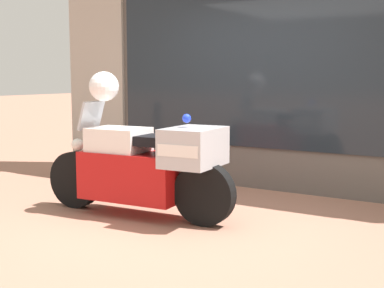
{
  "coord_description": "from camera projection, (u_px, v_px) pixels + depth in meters",
  "views": [
    {
      "loc": [
        2.77,
        -4.53,
        1.48
      ],
      "look_at": [
        -0.25,
        0.38,
        0.74
      ],
      "focal_mm": 50.0,
      "sensor_mm": 36.0,
      "label": 1
    }
  ],
  "objects": [
    {
      "name": "ground_plane",
      "position": [
        194.0,
        221.0,
        5.46
      ],
      "size": [
        60.0,
        60.0,
        0.0
      ],
      "primitive_type": "plane",
      "color": "#9E6B56"
    },
    {
      "name": "shop_building",
      "position": [
        241.0,
        48.0,
        7.16
      ],
      "size": [
        6.73,
        0.55,
        3.68
      ],
      "color": "#56514C",
      "rests_on": "ground"
    },
    {
      "name": "window_display",
      "position": [
        305.0,
        154.0,
        6.88
      ],
      "size": [
        5.24,
        0.3,
        2.0
      ],
      "color": "slate",
      "rests_on": "ground"
    },
    {
      "name": "paramedic_motorcycle",
      "position": [
        146.0,
        165.0,
        5.57
      ],
      "size": [
        2.26,
        0.7,
        1.21
      ],
      "rotation": [
        0.0,
        0.0,
        3.21
      ],
      "color": "black",
      "rests_on": "ground"
    },
    {
      "name": "white_helmet",
      "position": [
        104.0,
        86.0,
        5.7
      ],
      "size": [
        0.32,
        0.32,
        0.32
      ],
      "primitive_type": "sphere",
      "color": "white",
      "rests_on": "paramedic_motorcycle"
    }
  ]
}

